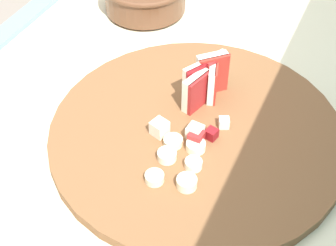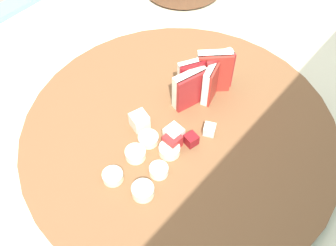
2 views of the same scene
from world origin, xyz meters
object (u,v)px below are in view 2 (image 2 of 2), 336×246
apple_dice_pile (168,132)px  banana_slice_rows (145,163)px  apple_wedge_fan (206,78)px  cutting_board (179,133)px

apple_dice_pile → banana_slice_rows: bearing=8.7°
apple_dice_pile → apple_wedge_fan: bearing=-173.7°
cutting_board → banana_slice_rows: banana_slice_rows is taller
apple_wedge_fan → banana_slice_rows: 0.15m
cutting_board → apple_wedge_fan: 0.09m
apple_dice_pile → banana_slice_rows: (0.05, 0.01, -0.00)m
apple_wedge_fan → apple_dice_pile: size_ratio=0.95×
cutting_board → apple_wedge_fan: bearing=-168.9°
apple_dice_pile → cutting_board: bearing=166.6°
banana_slice_rows → cutting_board: bearing=-177.0°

